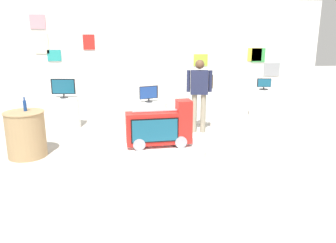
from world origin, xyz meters
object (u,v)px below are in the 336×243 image
Objects in this scene: novelty_firetruck_tv at (160,128)px; tv_on_far_right at (149,93)px; tv_on_right_rear at (202,82)px; display_pedestal_far_right at (149,118)px; display_pedestal_left_rear at (263,103)px; side_table_round at (26,134)px; main_display_pedestal at (159,154)px; bottle_on_side_table at (25,105)px; display_pedestal_center_rear at (65,113)px; tv_on_center_rear at (63,87)px; shopper_browsing_near_truck at (199,90)px; display_pedestal_right_rear at (201,105)px; tv_on_left_rear at (264,84)px.

tv_on_far_right is at bearing 92.28° from novelty_firetruck_tv.
display_pedestal_far_right is at bearing -140.30° from tv_on_right_rear.
display_pedestal_far_right is 0.55m from tv_on_far_right.
display_pedestal_left_rear is 0.86× the size of side_table_round.
bottle_on_side_table reaches higher than main_display_pedestal.
bottle_on_side_table is at bearing 164.90° from novelty_firetruck_tv.
side_table_round is (-2.36, 0.57, 0.29)m from main_display_pedestal.
main_display_pedestal is at bearing -115.83° from tv_on_right_rear.
novelty_firetruck_tv is 3.16m from display_pedestal_center_rear.
shopper_browsing_near_truck is at bearing -13.70° from tv_on_center_rear.
bottle_on_side_table is (-3.76, -2.29, 0.58)m from display_pedestal_right_rear.
side_table_round is 3.65m from shopper_browsing_near_truck.
tv_on_right_rear is at bearing 31.34° from bottle_on_side_table.
tv_on_left_rear reaches higher than main_display_pedestal.
display_pedestal_left_rear and display_pedestal_far_right have the same top height.
bottle_on_side_table is (-5.43, -2.29, 0.58)m from display_pedestal_left_rear.
shopper_browsing_near_truck is at bearing -1.38° from display_pedestal_far_right.
tv_on_center_rear is at bearing 129.04° from main_display_pedestal.
tv_on_center_rear reaches higher than tv_on_left_rear.
main_display_pedestal is 3.03× the size of tv_on_center_rear.
main_display_pedestal is 3.34m from tv_on_right_rear.
novelty_firetruck_tv is 1.74m from display_pedestal_far_right.
display_pedestal_center_rear is at bearing 78.13° from bottle_on_side_table.
novelty_firetruck_tv is 2.07× the size of tv_on_center_rear.
side_table_round reaches higher than display_pedestal_right_rear.
display_pedestal_center_rear is at bearing -171.71° from tv_on_right_rear.
display_pedestal_far_right is 1.26m from shopper_browsing_near_truck.
tv_on_far_right is 1.59× the size of bottle_on_side_table.
display_pedestal_center_rear is 2.05m from display_pedestal_far_right.
display_pedestal_far_right is 0.49× the size of shopper_browsing_near_truck.
side_table_round is at bearing 166.36° from main_display_pedestal.
display_pedestal_far_right is at bearing -140.18° from display_pedestal_right_rear.
tv_on_right_rear is (1.39, 2.93, 0.33)m from novelty_firetruck_tv.
side_table_round is 3.22× the size of bottle_on_side_table.
bottle_on_side_table is at bearing -101.91° from tv_on_center_rear.
main_display_pedestal is at bearing -88.52° from display_pedestal_far_right.
display_pedestal_left_rear is at bearing 5.52° from display_pedestal_center_rear.
tv_on_left_rear is 1.75m from display_pedestal_right_rear.
tv_on_left_rear is 1.41× the size of bottle_on_side_table.
tv_on_center_rear is 3.13m from shopper_browsing_near_truck.
tv_on_right_rear is 1.28m from shopper_browsing_near_truck.
tv_on_left_rear is at bearing 31.36° from shopper_browsing_near_truck.
novelty_firetruck_tv is at bearing -115.37° from display_pedestal_right_rear.
display_pedestal_left_rear is at bearing 99.22° from tv_on_left_rear.
main_display_pedestal is 6.40× the size of bottle_on_side_table.
shopper_browsing_near_truck reaches higher than novelty_firetruck_tv.
display_pedestal_left_rear is 1.30× the size of tv_on_right_rear.
shopper_browsing_near_truck reaches higher than tv_on_center_rear.
tv_on_far_right is at bearing 26.06° from side_table_round.
display_pedestal_left_rear is (3.09, 2.92, 0.22)m from main_display_pedestal.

